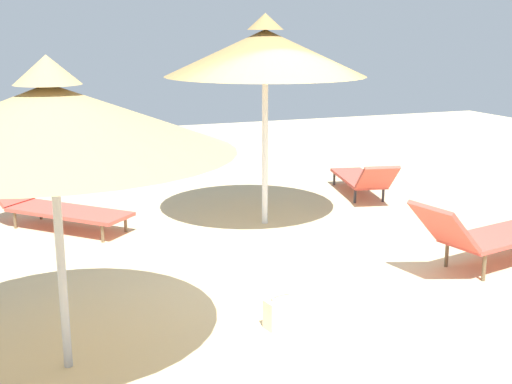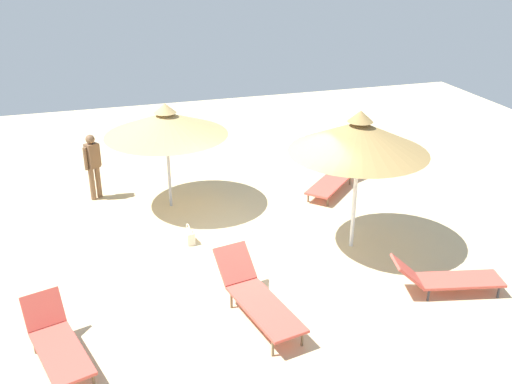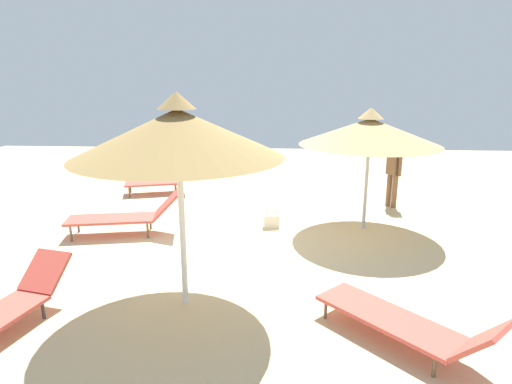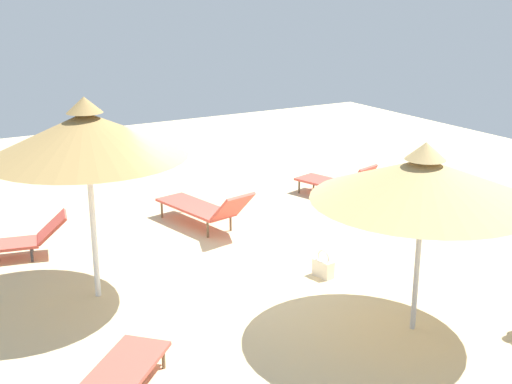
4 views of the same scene
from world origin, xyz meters
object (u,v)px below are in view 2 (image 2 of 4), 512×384
(parasol_umbrella_center, at_px, (166,124))
(lounge_chair_front, at_px, (56,341))
(handbag, at_px, (189,236))
(lounge_chair_near_right, at_px, (256,295))
(parasol_umbrella_far_right, at_px, (359,137))
(lounge_chair_edge, at_px, (334,178))
(lounge_chair_near_left, at_px, (445,278))
(person_standing_far_left, at_px, (93,163))

(parasol_umbrella_center, distance_m, lounge_chair_front, 5.92)
(lounge_chair_front, relative_size, handbag, 4.15)
(parasol_umbrella_center, height_order, lounge_chair_near_right, parasol_umbrella_center)
(parasol_umbrella_center, relative_size, parasol_umbrella_far_right, 0.96)
(lounge_chair_edge, xyz_separation_m, lounge_chair_near_left, (-0.01, -4.92, 0.00))
(lounge_chair_edge, height_order, lounge_chair_front, lounge_chair_front)
(lounge_chair_near_right, bearing_deg, person_standing_far_left, 111.95)
(lounge_chair_edge, bearing_deg, handbag, -157.28)
(parasol_umbrella_center, bearing_deg, lounge_chair_near_right, -82.24)
(parasol_umbrella_far_right, bearing_deg, lounge_chair_near_right, -145.96)
(lounge_chair_edge, bearing_deg, lounge_chair_near_right, -127.04)
(lounge_chair_near_right, bearing_deg, lounge_chair_edge, 52.96)
(lounge_chair_front, bearing_deg, lounge_chair_edge, 35.75)
(parasol_umbrella_center, relative_size, lounge_chair_front, 1.53)
(lounge_chair_front, distance_m, lounge_chair_near_left, 6.70)
(lounge_chair_front, bearing_deg, parasol_umbrella_center, 63.09)
(parasol_umbrella_center, distance_m, handbag, 2.72)
(lounge_chair_front, height_order, lounge_chair_near_left, lounge_chair_front)
(person_standing_far_left, bearing_deg, lounge_chair_front, -98.38)
(parasol_umbrella_far_right, height_order, lounge_chair_near_left, parasol_umbrella_far_right)
(parasol_umbrella_center, xyz_separation_m, handbag, (0.05, -1.95, -1.90))
(lounge_chair_near_right, height_order, lounge_chair_near_left, lounge_chair_near_right)
(handbag, bearing_deg, person_standing_far_left, 120.78)
(lounge_chair_edge, bearing_deg, parasol_umbrella_center, 176.68)
(parasol_umbrella_center, bearing_deg, person_standing_far_left, 150.14)
(parasol_umbrella_center, distance_m, parasol_umbrella_far_right, 4.51)
(handbag, bearing_deg, parasol_umbrella_far_right, -19.15)
(parasol_umbrella_center, xyz_separation_m, lounge_chair_near_left, (4.12, -5.16, -1.73))
(parasol_umbrella_far_right, xyz_separation_m, handbag, (-3.23, 1.12, -2.25))
(lounge_chair_front, bearing_deg, lounge_chair_near_right, 3.93)
(parasol_umbrella_center, relative_size, person_standing_far_left, 1.72)
(parasol_umbrella_center, xyz_separation_m, lounge_chair_front, (-2.57, -5.06, -1.68))
(lounge_chair_near_left, bearing_deg, person_standing_far_left, 133.47)
(parasol_umbrella_far_right, relative_size, lounge_chair_near_left, 1.40)
(parasol_umbrella_far_right, distance_m, lounge_chair_near_right, 3.74)
(parasol_umbrella_center, relative_size, lounge_chair_near_left, 1.35)
(parasol_umbrella_center, relative_size, handbag, 6.37)
(lounge_chair_front, xyz_separation_m, handbag, (2.62, 3.12, -0.22))
(parasol_umbrella_far_right, distance_m, lounge_chair_front, 6.51)
(lounge_chair_edge, height_order, lounge_chair_near_right, lounge_chair_near_right)
(lounge_chair_edge, distance_m, person_standing_far_left, 5.97)
(parasol_umbrella_center, height_order, person_standing_far_left, parasol_umbrella_center)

